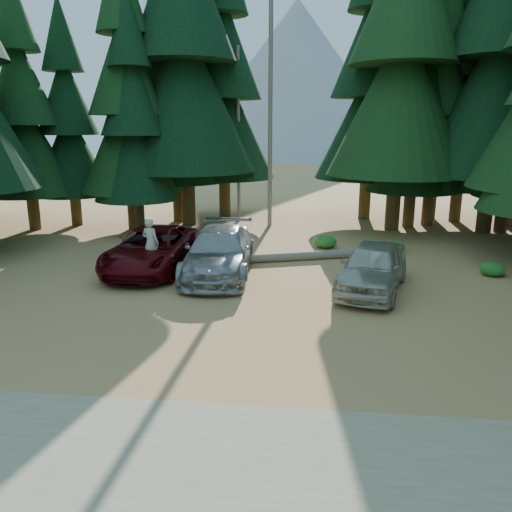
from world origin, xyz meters
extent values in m
plane|color=tan|center=(0.00, 0.00, 0.00)|extent=(160.00, 160.00, 0.00)
cube|color=gray|center=(0.00, -6.50, 0.01)|extent=(26.00, 3.50, 0.01)
cylinder|color=slate|center=(0.80, 14.50, 6.00)|extent=(0.24, 0.24, 12.00)
cylinder|color=slate|center=(-1.20, 16.00, 5.00)|extent=(0.20, 0.20, 10.00)
cone|color=#95989E|center=(0.00, 85.00, 14.00)|extent=(44.00, 44.00, 28.00)
cone|color=#95989E|center=(-8.00, 95.00, 10.00)|extent=(36.00, 36.00, 20.00)
imported|color=#51060C|center=(-3.17, 4.95, 0.84)|extent=(2.85, 6.06, 1.68)
imported|color=#9EA1A5|center=(-0.35, 4.58, 0.88)|extent=(2.71, 6.16, 1.76)
imported|color=beige|center=(5.33, 3.19, 0.86)|extent=(3.31, 5.38, 1.71)
imported|color=beige|center=(-2.80, 3.74, 1.38)|extent=(0.80, 0.65, 1.90)
cylinder|color=white|center=(-2.80, 3.79, 2.32)|extent=(0.36, 0.36, 0.04)
cylinder|color=slate|center=(-3.11, 10.09, 0.14)|extent=(3.76, 1.09, 0.27)
cylinder|color=slate|center=(-2.03, 8.34, 0.13)|extent=(2.85, 2.03, 0.27)
cylinder|color=slate|center=(2.89, 7.00, 0.18)|extent=(5.42, 2.08, 0.36)
ellipsoid|color=#217124|center=(-4.80, 9.22, 0.27)|extent=(0.98, 0.98, 0.54)
ellipsoid|color=#217124|center=(-2.69, 8.42, 0.20)|extent=(0.71, 0.71, 0.39)
ellipsoid|color=#217124|center=(-1.46, 6.78, 0.30)|extent=(1.10, 1.10, 0.60)
ellipsoid|color=#217124|center=(-0.60, 7.92, 0.31)|extent=(1.11, 1.11, 0.61)
ellipsoid|color=#217124|center=(3.89, 9.38, 0.29)|extent=(1.06, 1.06, 0.58)
ellipsoid|color=#217124|center=(7.03, 8.96, 0.25)|extent=(0.91, 0.91, 0.50)
ellipsoid|color=#217124|center=(10.20, 5.50, 0.26)|extent=(0.94, 0.94, 0.52)
camera|label=1|loc=(3.08, -13.90, 5.64)|focal=35.00mm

